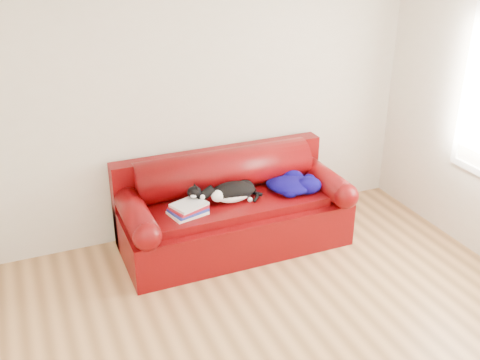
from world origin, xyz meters
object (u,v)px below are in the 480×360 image
(sofa_base, at_px, (234,223))
(book_stack, at_px, (188,209))
(blanket, at_px, (293,184))
(cat, at_px, (233,192))

(sofa_base, bearing_deg, book_stack, -165.12)
(sofa_base, xyz_separation_m, blanket, (0.58, -0.07, 0.33))
(cat, bearing_deg, book_stack, -175.36)
(cat, distance_m, blanket, 0.61)
(sofa_base, bearing_deg, cat, -124.91)
(sofa_base, relative_size, book_stack, 5.98)
(book_stack, height_order, cat, cat)
(sofa_base, relative_size, cat, 3.35)
(cat, height_order, blanket, cat)
(book_stack, bearing_deg, cat, 10.45)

